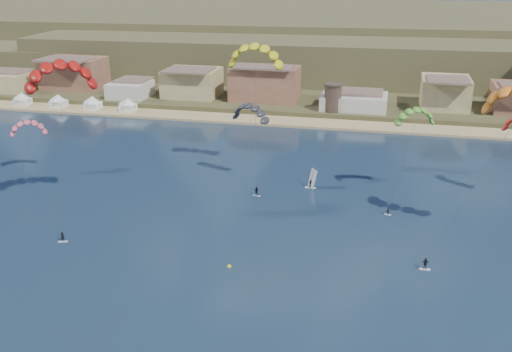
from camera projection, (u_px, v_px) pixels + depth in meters
The scene contains 14 objects.
ground at pixel (202, 329), 78.51m from camera, with size 2400.00×2400.00×0.00m, color #0D1D32.
beach at pixel (312, 123), 175.47m from camera, with size 2200.00×12.00×0.90m.
land at pixel (375, 7), 591.19m from camera, with size 2200.00×900.00×4.00m.
foothills at pixel (396, 40), 283.54m from camera, with size 940.00×210.00×18.00m.
town at pixel (198, 80), 195.80m from camera, with size 400.00×24.00×12.00m.
watchtower at pixel (333, 97), 179.64m from camera, with size 5.82×5.82×8.60m.
beach_tents at pixel (74, 98), 190.19m from camera, with size 43.40×6.40×5.00m.
kitesurfer_red at pixel (60, 70), 104.24m from camera, with size 13.56×17.76×30.94m.
kitesurfer_yellow at pixel (255, 52), 125.31m from camera, with size 12.41×15.63×30.91m.
kitesurfer_green at pixel (415, 114), 116.21m from camera, with size 8.98×13.90×20.41m.
distant_kite_pink at pixel (28, 125), 132.14m from camera, with size 8.83×7.56×14.31m.
distant_kite_dark at pixel (250, 109), 125.33m from camera, with size 9.65×7.24×18.91m.
windsurfer at pixel (311, 182), 126.10m from camera, with size 2.33×2.53×4.13m.
buoy at pixel (229, 266), 94.19m from camera, with size 0.67×0.67×0.67m.
Camera 1 is at (21.78, -63.55, 45.90)m, focal length 41.98 mm.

